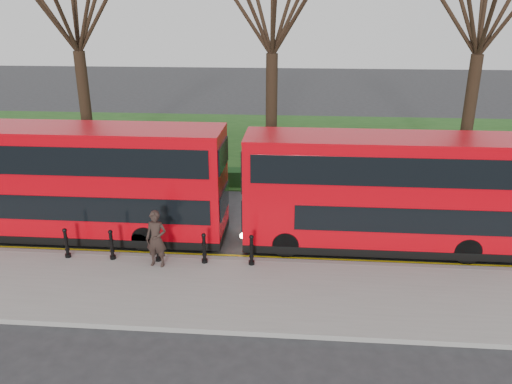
# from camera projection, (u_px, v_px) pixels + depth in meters

# --- Properties ---
(ground) EXTENTS (120.00, 120.00, 0.00)m
(ground) POSITION_uv_depth(u_px,v_px,m) (200.00, 248.00, 17.80)
(ground) COLOR #28282B
(ground) RESTS_ON ground
(pavement) EXTENTS (60.00, 4.00, 0.15)m
(pavement) POSITION_uv_depth(u_px,v_px,m) (181.00, 290.00, 14.97)
(pavement) COLOR gray
(pavement) RESTS_ON ground
(kerb) EXTENTS (60.00, 0.25, 0.16)m
(kerb) POSITION_uv_depth(u_px,v_px,m) (194.00, 259.00, 16.84)
(kerb) COLOR slate
(kerb) RESTS_ON ground
(grass_verge) EXTENTS (60.00, 18.00, 0.06)m
(grass_verge) POSITION_uv_depth(u_px,v_px,m) (244.00, 143.00, 31.84)
(grass_verge) COLOR #1C4617
(grass_verge) RESTS_ON ground
(hedge) EXTENTS (60.00, 0.90, 0.80)m
(hedge) POSITION_uv_depth(u_px,v_px,m) (226.00, 178.00, 24.04)
(hedge) COLOR black
(hedge) RESTS_ON ground
(yellow_line_outer) EXTENTS (60.00, 0.10, 0.01)m
(yellow_line_outer) POSITION_uv_depth(u_px,v_px,m) (196.00, 257.00, 17.15)
(yellow_line_outer) COLOR yellow
(yellow_line_outer) RESTS_ON ground
(yellow_line_inner) EXTENTS (60.00, 0.10, 0.01)m
(yellow_line_inner) POSITION_uv_depth(u_px,v_px,m) (197.00, 254.00, 17.33)
(yellow_line_inner) COLOR yellow
(yellow_line_inner) RESTS_ON ground
(tree_left) EXTENTS (7.00, 7.00, 10.94)m
(tree_left) POSITION_uv_depth(u_px,v_px,m) (74.00, 11.00, 25.07)
(tree_left) COLOR black
(tree_left) RESTS_ON ground
(tree_mid) EXTENTS (6.94, 6.94, 10.85)m
(tree_mid) POSITION_uv_depth(u_px,v_px,m) (272.00, 13.00, 24.32)
(tree_mid) COLOR black
(tree_mid) RESTS_ON ground
(tree_right) EXTENTS (6.97, 6.97, 10.89)m
(tree_right) POSITION_uv_depth(u_px,v_px,m) (484.00, 12.00, 23.54)
(tree_right) COLOR black
(tree_right) RESTS_ON ground
(bollard_row) EXTENTS (6.36, 0.15, 1.00)m
(bollard_row) POSITION_uv_depth(u_px,v_px,m) (158.00, 247.00, 16.40)
(bollard_row) COLOR black
(bollard_row) RESTS_ON pavement
(bus_lead) EXTENTS (10.42, 2.39, 4.14)m
(bus_lead) POSITION_uv_depth(u_px,v_px,m) (82.00, 183.00, 18.07)
(bus_lead) COLOR #BA030D
(bus_lead) RESTS_ON ground
(bus_rear) EXTENTS (10.14, 2.33, 4.03)m
(bus_rear) POSITION_uv_depth(u_px,v_px,m) (391.00, 194.00, 17.19)
(bus_rear) COLOR #BA030D
(bus_rear) RESTS_ON ground
(pedestrian) EXTENTS (0.74, 0.53, 1.89)m
(pedestrian) POSITION_uv_depth(u_px,v_px,m) (156.00, 239.00, 15.95)
(pedestrian) COLOR black
(pedestrian) RESTS_ON pavement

